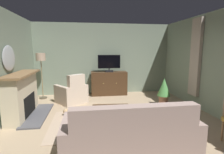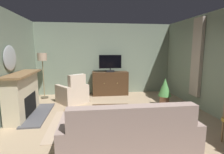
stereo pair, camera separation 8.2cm
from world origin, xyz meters
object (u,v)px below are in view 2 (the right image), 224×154
Objects in this scene: fireplace at (24,96)px; tv_remote at (107,106)px; potted_plant_leafy_by_curtain at (165,90)px; sofa_floral at (128,138)px; cat at (70,114)px; wall_mirror_oval at (10,58)px; floor_lamp at (42,61)px; tv_cabinet at (110,84)px; television at (110,63)px; coffee_table at (111,110)px; armchair_beside_cabinet at (73,93)px.

fireplace is 10.34× the size of tv_remote.
potted_plant_leafy_by_curtain reaches higher than tv_remote.
sofa_floral reaches higher than tv_remote.
potted_plant_leafy_by_curtain is at bearing 11.54° from cat.
cat is at bearing -10.83° from wall_mirror_oval.
wall_mirror_oval is at bearing -101.39° from floor_lamp.
wall_mirror_oval is at bearing -8.38° from tv_remote.
tv_cabinet is at bearing 58.54° from cat.
television reaches higher than cat.
television reaches higher than coffee_table.
wall_mirror_oval is at bearing 160.65° from coffee_table.
television reaches higher than sofa_floral.
wall_mirror_oval is 0.34× the size of sofa_floral.
wall_mirror_oval reaches higher than fireplace.
tv_cabinet reaches higher than tv_remote.
television is at bearing 30.91° from armchair_beside_cabinet.
wall_mirror_oval is 3.60m from sofa_floral.
fireplace is 1.60m from armchair_beside_cabinet.
wall_mirror_oval is 0.65× the size of armchair_beside_cabinet.
tv_remote is at bearing -98.68° from television.
armchair_beside_cabinet is at bearing -52.86° from tv_remote.
tv_remote is at bearing -19.30° from fireplace.
tv_remote is at bearing -61.89° from armchair_beside_cabinet.
floor_lamp is (0.35, 1.73, -0.21)m from wall_mirror_oval.
potted_plant_leafy_by_curtain is (1.53, -1.55, -0.75)m from television.
fireplace reaches higher than coffee_table.
wall_mirror_oval reaches higher than tv_cabinet.
floor_lamp reaches higher than tv_cabinet.
tv_cabinet reaches higher than cat.
armchair_beside_cabinet is 1.30× the size of potted_plant_leafy_by_curtain.
tv_cabinet is (2.79, 1.91, -1.12)m from wall_mirror_oval.
cat is (-1.15, 1.88, -0.22)m from sofa_floral.
fireplace is 0.80× the size of sofa_floral.
floor_lamp reaches higher than sofa_floral.
fireplace is 1.07× the size of floor_lamp.
coffee_table is at bearing -96.44° from tv_cabinet.
cat is (-1.34, -2.13, -1.16)m from television.
wall_mirror_oval is at bearing -145.66° from tv_cabinet.
coffee_table is 2.18m from armchair_beside_cabinet.
tv_cabinet is 2.21m from potted_plant_leafy_by_curtain.
floor_lamp is at bearing 78.61° from wall_mirror_oval.
potted_plant_leafy_by_curtain is at bearing -46.23° from tv_cabinet.
television is at bearing 36.09° from fireplace.
television is 1.53× the size of cat.
wall_mirror_oval is at bearing -180.00° from fireplace.
television is at bearing 33.59° from wall_mirror_oval.
fireplace is 1.32m from cat.
floor_lamp reaches higher than coffee_table.
wall_mirror_oval is 0.55× the size of tv_cabinet.
sofa_floral is 3.01m from potted_plant_leafy_by_curtain.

